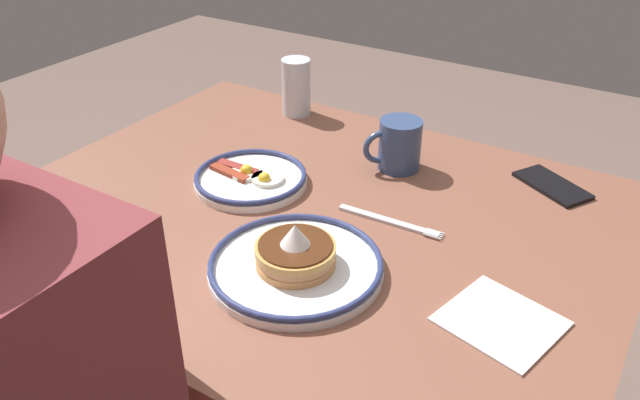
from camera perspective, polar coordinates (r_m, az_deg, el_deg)
dining_table at (r=1.23m, az=-0.85°, el=-6.29°), size 1.10×0.86×0.75m
plate_near_main at (r=1.24m, az=-6.21°, el=1.96°), size 0.22×0.22×0.04m
plate_center_pancakes at (r=0.99m, az=-2.19°, el=-5.58°), size 0.28×0.28×0.09m
coffee_mug at (r=1.28m, az=7.03°, el=4.97°), size 0.10×0.10×0.10m
drinking_glass at (r=1.52m, az=-2.14°, el=9.81°), size 0.07×0.07×0.13m
cell_phone at (r=1.30m, az=20.06°, el=1.23°), size 0.16×0.13×0.01m
paper_napkin at (r=0.95m, az=15.84°, el=-10.40°), size 0.18×0.17×0.00m
fork_near at (r=1.12m, az=6.31°, el=-1.93°), size 0.20×0.02×0.01m
tea_spoon at (r=1.20m, az=-19.97°, el=-1.48°), size 0.19×0.03×0.01m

